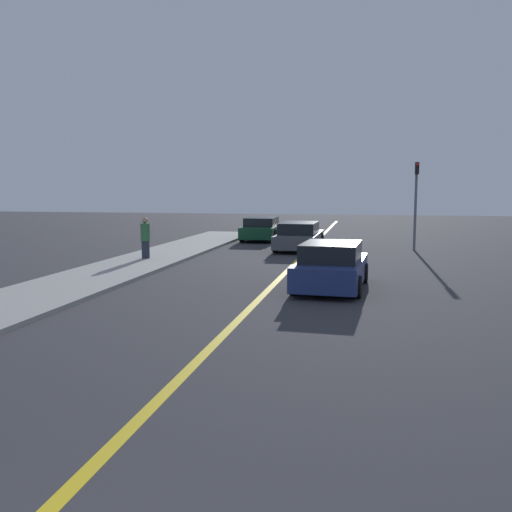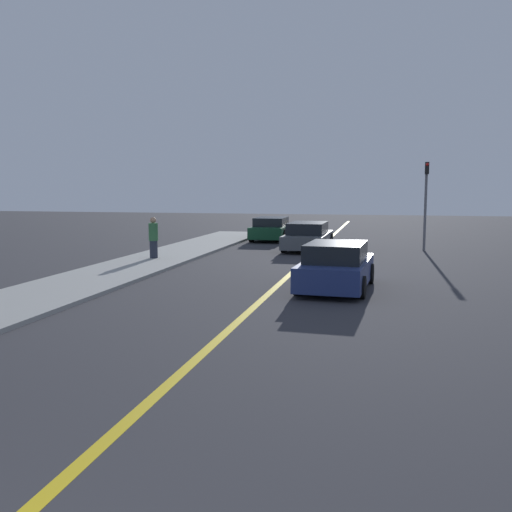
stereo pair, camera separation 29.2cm
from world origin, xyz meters
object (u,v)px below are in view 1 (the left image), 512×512
Objects in this scene: car_near_right_lane at (331,267)px; car_ahead_center at (299,236)px; car_far_distant at (262,229)px; pedestrian_mid_group at (145,238)px; traffic_light at (416,197)px.

car_ahead_center is (-2.17, 10.14, -0.01)m from car_near_right_lane.
car_far_distant is (-2.62, 4.47, -0.00)m from car_ahead_center.
car_far_distant is 10.19m from pedestrian_mid_group.
pedestrian_mid_group is at bearing -107.35° from car_far_distant.
car_far_distant is at bearing 73.73° from pedestrian_mid_group.
pedestrian_mid_group reaches higher than car_near_right_lane.
car_ahead_center is 1.15× the size of traffic_light.
car_near_right_lane reaches higher than car_ahead_center.
car_near_right_lane is 2.55× the size of pedestrian_mid_group.
car_near_right_lane is 11.48m from traffic_light.
car_near_right_lane is 0.89× the size of car_ahead_center.
traffic_light reaches higher than car_near_right_lane.
car_near_right_lane is at bearing -72.93° from car_far_distant.
car_ahead_center is at bearing -60.71° from car_far_distant.
car_near_right_lane is 10.37m from car_ahead_center.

